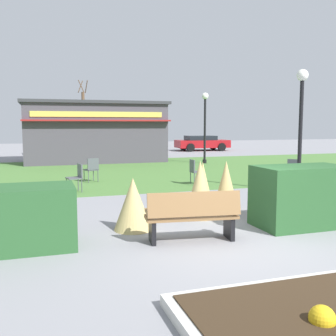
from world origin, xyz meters
name	(u,v)px	position (x,y,z in m)	size (l,w,h in m)	color
ground_plane	(240,244)	(0.00, 0.00, 0.00)	(80.00, 80.00, 0.00)	gray
lawn_patch	(118,171)	(0.00, 11.52, 0.00)	(36.00, 12.00, 0.01)	#4C7A38
park_bench	(192,216)	(-0.76, 0.42, 0.48)	(1.75, 0.74, 0.95)	olive
hedge_left	(8,219)	(-3.93, 0.96, 0.54)	(2.22, 1.10, 1.08)	#28562B
hedge_right	(302,196)	(1.85, 0.77, 0.64)	(1.95, 1.10, 1.27)	#28562B
ornamental_grass_behind_left	(203,189)	(0.25, 2.34, 0.63)	(0.61, 0.61, 1.27)	tan
ornamental_grass_behind_right	(200,189)	(0.09, 2.11, 0.66)	(0.71, 0.71, 1.32)	tan
ornamental_grass_behind_center	(226,186)	(0.92, 2.47, 0.63)	(0.66, 0.66, 1.26)	tan
ornamental_grass_behind_far	(133,204)	(-1.61, 1.55, 0.53)	(0.79, 0.79, 1.07)	tan
lamppost_mid	(301,115)	(4.35, 4.30, 2.42)	(0.36, 0.36, 3.81)	black
lamppost_far	(205,119)	(5.18, 13.70, 2.42)	(0.36, 0.36, 3.81)	black
trash_bin	(58,216)	(-3.09, 1.21, 0.46)	(0.52, 0.52, 0.93)	#2D4233
food_kiosk	(95,132)	(-0.34, 16.79, 1.70)	(7.95, 4.25, 3.38)	#47424C
cafe_chair_west	(195,170)	(1.85, 6.80, 0.53)	(0.44, 0.44, 0.89)	#4C5156
cafe_chair_east	(292,170)	(5.18, 5.79, 0.53)	(0.62, 0.62, 0.89)	#4C5156
cafe_chair_center	(92,168)	(-1.56, 8.53, 0.53)	(0.56, 0.56, 0.89)	#4C5156
cafe_chair_north	(77,175)	(-2.29, 6.52, 0.53)	(0.52, 0.52, 0.89)	#4C5156
parked_car_west_slot	(59,145)	(-2.07, 23.27, 0.64)	(4.33, 2.30, 1.20)	silver
parked_car_center_slot	(129,144)	(3.12, 23.27, 0.64)	(4.26, 2.17, 1.20)	#B7BABF
parked_car_east_slot	(202,143)	(9.04, 23.27, 0.64)	(4.27, 2.20, 1.20)	maroon
tree_right_bg	(83,118)	(0.55, 31.01, 2.67)	(0.91, 0.96, 6.07)	brown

